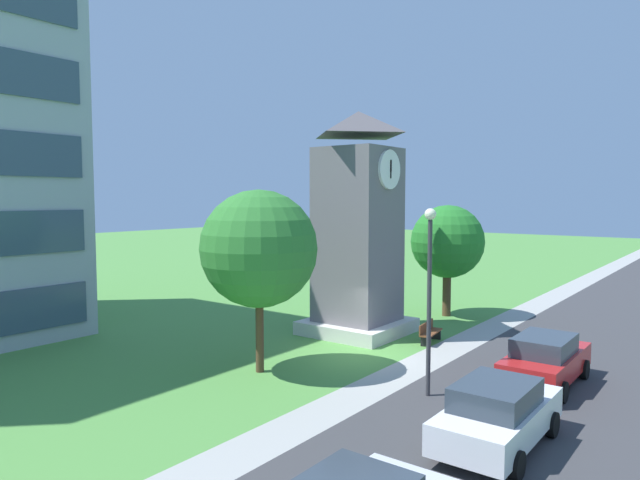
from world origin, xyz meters
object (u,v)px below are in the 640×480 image
(tree_streetside, at_px, (448,242))
(tree_near_tower, at_px, (259,249))
(street_lamp, at_px, (429,281))
(parked_car_red, at_px, (545,360))
(parked_car_white, at_px, (498,414))
(clock_tower, at_px, (358,236))
(park_bench, at_px, (430,332))

(tree_streetside, height_order, tree_near_tower, tree_near_tower)
(street_lamp, relative_size, tree_streetside, 1.01)
(tree_near_tower, height_order, parked_car_red, tree_near_tower)
(tree_streetside, xyz_separation_m, parked_car_white, (-14.03, -7.79, -3.05))
(clock_tower, distance_m, tree_near_tower, 7.08)
(clock_tower, height_order, tree_near_tower, clock_tower)
(park_bench, relative_size, tree_streetside, 0.32)
(street_lamp, xyz_separation_m, parked_car_red, (3.29, -2.64, -2.80))
(street_lamp, xyz_separation_m, tree_near_tower, (-1.38, 5.93, 0.77))
(park_bench, height_order, tree_streetside, tree_streetside)
(parked_car_red, bearing_deg, clock_tower, 75.14)
(park_bench, height_order, parked_car_white, parked_car_white)
(park_bench, relative_size, street_lamp, 0.31)
(clock_tower, height_order, tree_streetside, clock_tower)
(street_lamp, relative_size, parked_car_white, 1.29)
(clock_tower, relative_size, park_bench, 5.45)
(clock_tower, height_order, park_bench, clock_tower)
(tree_streetside, xyz_separation_m, parked_car_red, (-8.41, -7.37, -3.05))
(park_bench, bearing_deg, parked_car_red, -116.32)
(parked_car_red, bearing_deg, park_bench, 63.68)
(tree_streetside, distance_m, parked_car_white, 16.34)
(clock_tower, distance_m, tree_streetside, 6.26)
(clock_tower, distance_m, parked_car_white, 12.92)
(clock_tower, distance_m, park_bench, 5.34)
(clock_tower, xyz_separation_m, tree_near_tower, (-7.06, -0.46, -0.08))
(park_bench, height_order, tree_near_tower, tree_near_tower)
(park_bench, bearing_deg, street_lamp, -154.19)
(street_lamp, bearing_deg, clock_tower, 48.34)
(tree_streetside, distance_m, tree_near_tower, 13.14)
(tree_streetside, distance_m, parked_car_red, 11.59)
(street_lamp, height_order, parked_car_white, street_lamp)
(street_lamp, xyz_separation_m, parked_car_white, (-2.34, -3.06, -2.80))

